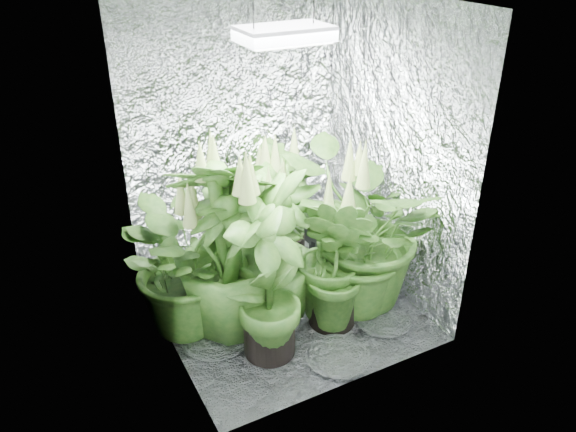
% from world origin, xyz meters
% --- Properties ---
extents(ground, '(1.60, 1.60, 0.00)m').
position_xyz_m(ground, '(0.00, 0.00, 0.00)').
color(ground, silver).
rests_on(ground, ground).
extents(walls, '(1.62, 1.62, 2.00)m').
position_xyz_m(walls, '(0.00, 0.00, 1.00)').
color(walls, silver).
rests_on(walls, ground).
extents(ceiling, '(1.60, 1.60, 0.01)m').
position_xyz_m(ceiling, '(0.00, 0.00, 2.00)').
color(ceiling, silver).
rests_on(ceiling, walls).
extents(grow_lamp, '(0.50, 0.30, 0.22)m').
position_xyz_m(grow_lamp, '(0.00, 0.00, 1.83)').
color(grow_lamp, gray).
rests_on(grow_lamp, ceiling).
extents(plant_a, '(1.09, 1.09, 1.06)m').
position_xyz_m(plant_a, '(-0.63, 0.13, 0.50)').
color(plant_a, black).
rests_on(plant_a, ground).
extents(plant_b, '(0.73, 0.73, 1.09)m').
position_xyz_m(plant_b, '(0.24, 0.47, 0.49)').
color(plant_b, black).
rests_on(plant_b, ground).
extents(plant_c, '(0.64, 0.64, 1.01)m').
position_xyz_m(plant_c, '(0.12, 0.64, 0.47)').
color(plant_c, black).
rests_on(plant_c, ground).
extents(plant_d, '(0.89, 0.89, 1.31)m').
position_xyz_m(plant_d, '(-0.40, -0.02, 0.62)').
color(plant_d, black).
rests_on(plant_d, ground).
extents(plant_e, '(1.32, 1.32, 1.22)m').
position_xyz_m(plant_e, '(0.47, -0.23, 0.58)').
color(plant_e, black).
rests_on(plant_e, ground).
extents(plant_f, '(0.85, 0.85, 1.31)m').
position_xyz_m(plant_f, '(-0.29, -0.34, 0.61)').
color(plant_f, black).
rests_on(plant_f, ground).
extents(plant_g, '(0.65, 0.65, 1.04)m').
position_xyz_m(plant_g, '(0.21, -0.28, 0.47)').
color(plant_g, black).
rests_on(plant_g, ground).
extents(plant_h, '(0.78, 0.78, 1.09)m').
position_xyz_m(plant_h, '(-0.08, -0.03, 0.50)').
color(plant_h, black).
rests_on(plant_h, ground).
extents(circulation_fan, '(0.22, 0.33, 0.40)m').
position_xyz_m(circulation_fan, '(0.58, 0.56, 0.17)').
color(circulation_fan, black).
rests_on(circulation_fan, ground).
extents(plant_label, '(0.05, 0.03, 0.08)m').
position_xyz_m(plant_label, '(-0.22, -0.38, 0.30)').
color(plant_label, white).
rests_on(plant_label, plant_f).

